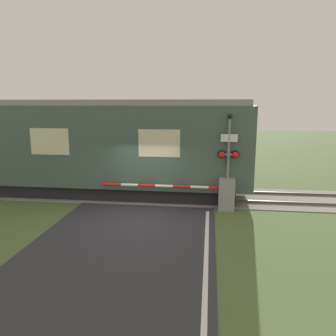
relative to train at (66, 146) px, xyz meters
The scene contains 5 objects.
ground_plane 5.42m from the train, 37.36° to the right, with size 80.00×80.00×0.00m, color #4C6033.
track_bed 4.49m from the train, ahead, with size 36.00×3.20×0.13m.
train is the anchor object (origin of this frame).
crossing_barrier 7.11m from the train, 14.22° to the right, with size 5.22×0.44×1.26m.
signal_post 7.32m from the train, 13.01° to the right, with size 0.81×0.26×3.67m.
Camera 1 is at (2.47, -10.94, 4.06)m, focal length 35.00 mm.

